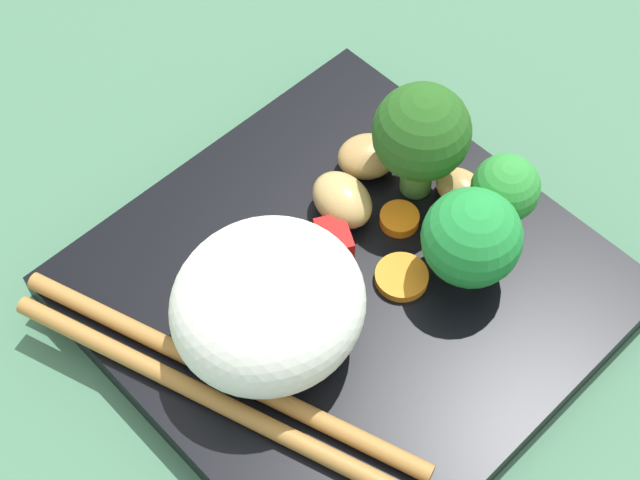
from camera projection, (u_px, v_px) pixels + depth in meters
ground_plane at (345, 310)px, 50.64cm from camera, size 110.00×110.00×2.00cm
square_plate at (346, 292)px, 49.06cm from camera, size 24.42×24.42×1.80cm
rice_mound at (274, 311)px, 43.66cm from camera, size 9.54×9.05×6.56cm
broccoli_floret_0 at (472, 238)px, 46.07cm from camera, size 4.93×4.93×5.67cm
broccoli_floret_1 at (505, 190)px, 47.62cm from camera, size 3.48×3.48×5.02cm
broccoli_floret_2 at (421, 135)px, 47.90cm from camera, size 5.03×5.03×7.18cm
carrot_slice_0 at (399, 219)px, 50.09cm from camera, size 2.89×2.89×0.62cm
carrot_slice_1 at (402, 277)px, 48.22cm from camera, size 3.71×3.71×0.48cm
carrot_slice_2 at (451, 233)px, 49.63cm from camera, size 3.27×3.27×0.57cm
pepper_chunk_0 at (334, 240)px, 48.86cm from camera, size 2.38×2.63×1.46cm
pepper_chunk_1 at (422, 143)px, 52.08cm from camera, size 2.63×2.67×1.93cm
chicken_piece_0 at (367, 156)px, 51.53cm from camera, size 4.12×3.90×1.98cm
chicken_piece_1 at (342, 200)px, 49.72cm from camera, size 2.88×3.74×2.32cm
chicken_piece_3 at (465, 192)px, 50.38cm from camera, size 2.48×3.18×1.72cm
chopstick_pair at (219, 388)px, 44.63cm from camera, size 10.03×20.90×0.89cm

